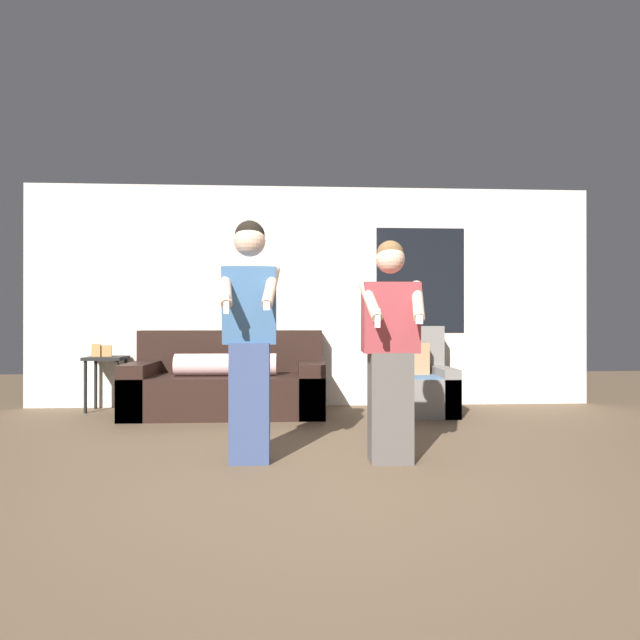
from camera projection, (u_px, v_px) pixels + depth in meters
name	position (u px, v px, depth m)	size (l,w,h in m)	color
ground_plane	(332.00, 492.00, 3.04)	(14.00, 14.00, 0.00)	brown
wall_back	(315.00, 296.00, 6.17)	(6.94, 0.07, 2.70)	silver
couch	(228.00, 385.00, 5.62)	(2.15, 0.93, 0.93)	black
armchair	(413.00, 384.00, 5.68)	(0.83, 0.81, 0.98)	slate
side_table	(106.00, 367.00, 5.79)	(0.43, 0.37, 0.78)	black
person_left	(250.00, 336.00, 3.69)	(0.46, 0.48, 1.79)	#384770
person_right	(390.00, 349.00, 3.69)	(0.48, 0.46, 1.64)	#56514C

